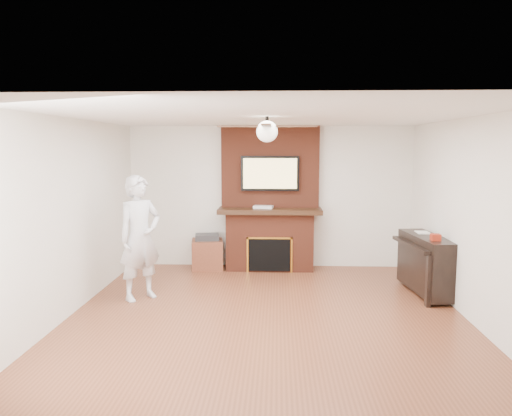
{
  "coord_description": "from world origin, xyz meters",
  "views": [
    {
      "loc": [
        0.13,
        -6.09,
        2.14
      ],
      "look_at": [
        -0.17,
        0.9,
        1.27
      ],
      "focal_mm": 35.0,
      "sensor_mm": 36.0,
      "label": 1
    }
  ],
  "objects_px": {
    "piano": "(426,263)",
    "person": "(140,238)",
    "fireplace": "(270,212)",
    "side_table": "(207,253)"
  },
  "relations": [
    {
      "from": "person",
      "to": "piano",
      "type": "bearing_deg",
      "value": -39.48
    },
    {
      "from": "fireplace",
      "to": "piano",
      "type": "distance_m",
      "value": 2.77
    },
    {
      "from": "fireplace",
      "to": "piano",
      "type": "height_order",
      "value": "fireplace"
    },
    {
      "from": "piano",
      "to": "person",
      "type": "bearing_deg",
      "value": 178.93
    },
    {
      "from": "fireplace",
      "to": "person",
      "type": "xyz_separation_m",
      "value": [
        -1.79,
        -1.87,
        -0.12
      ]
    },
    {
      "from": "fireplace",
      "to": "piano",
      "type": "xyz_separation_m",
      "value": [
        2.29,
        -1.47,
        -0.53
      ]
    },
    {
      "from": "piano",
      "to": "side_table",
      "type": "bearing_deg",
      "value": 150.91
    },
    {
      "from": "person",
      "to": "side_table",
      "type": "distance_m",
      "value": 2.01
    },
    {
      "from": "person",
      "to": "side_table",
      "type": "bearing_deg",
      "value": 24.04
    },
    {
      "from": "fireplace",
      "to": "side_table",
      "type": "distance_m",
      "value": 1.31
    }
  ]
}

